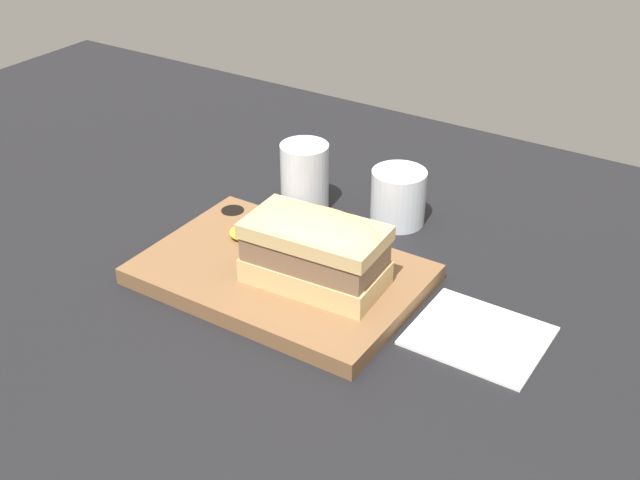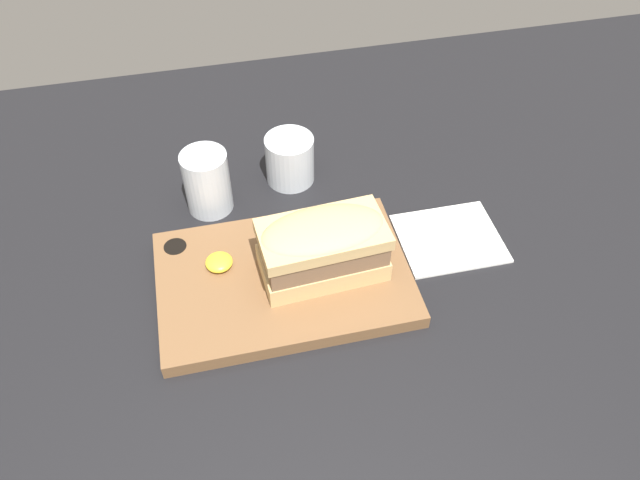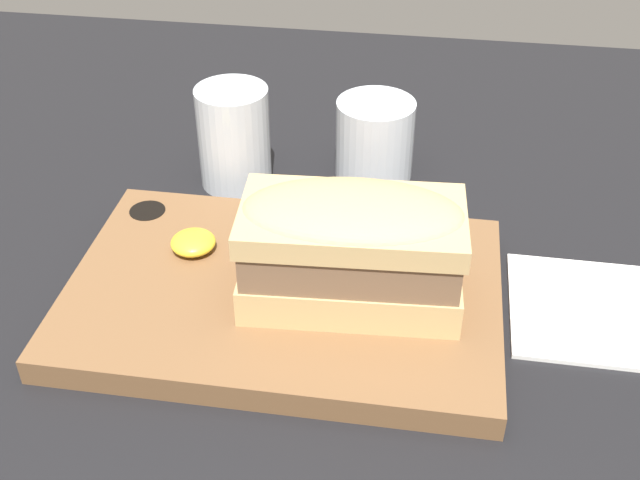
% 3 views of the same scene
% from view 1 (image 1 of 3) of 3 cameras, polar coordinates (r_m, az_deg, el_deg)
% --- Properties ---
extents(dining_table, '(1.95, 1.28, 0.02)m').
position_cam_1_polar(dining_table, '(1.00, -4.42, -4.81)').
color(dining_table, black).
rests_on(dining_table, ground).
extents(serving_board, '(0.35, 0.23, 0.02)m').
position_cam_1_polar(serving_board, '(1.02, -2.89, -2.39)').
color(serving_board, brown).
rests_on(serving_board, dining_table).
extents(sandwich, '(0.17, 0.10, 0.09)m').
position_cam_1_polar(sandwich, '(0.96, -0.36, -0.53)').
color(sandwich, tan).
rests_on(sandwich, serving_board).
extents(mustard_dollop, '(0.04, 0.04, 0.02)m').
position_cam_1_polar(mustard_dollop, '(1.08, -5.45, 0.55)').
color(mustard_dollop, yellow).
rests_on(mustard_dollop, serving_board).
extents(water_glass, '(0.07, 0.07, 0.10)m').
position_cam_1_polar(water_glass, '(1.17, -1.10, 4.21)').
color(water_glass, silver).
rests_on(water_glass, dining_table).
extents(wine_glass, '(0.08, 0.08, 0.08)m').
position_cam_1_polar(wine_glass, '(1.14, 5.57, 2.85)').
color(wine_glass, silver).
rests_on(wine_glass, dining_table).
extents(napkin, '(0.15, 0.13, 0.00)m').
position_cam_1_polar(napkin, '(0.95, 11.20, -6.70)').
color(napkin, white).
rests_on(napkin, dining_table).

